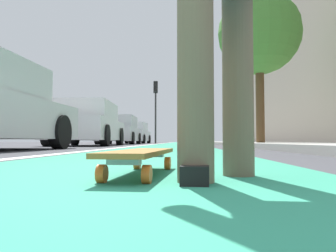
{
  "coord_description": "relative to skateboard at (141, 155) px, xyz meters",
  "views": [
    {
      "loc": [
        -0.67,
        -0.33,
        0.16
      ],
      "look_at": [
        12.72,
        0.3,
        0.78
      ],
      "focal_mm": 35.12,
      "sensor_mm": 36.0,
      "label": 1
    }
  ],
  "objects": [
    {
      "name": "ground_plane",
      "position": [
        9.16,
        0.14,
        -0.09
      ],
      "size": [
        80.0,
        80.0,
        0.0
      ],
      "primitive_type": "plane",
      "color": "#38383D"
    },
    {
      "name": "bike_lane_paint",
      "position": [
        23.16,
        0.14,
        -0.09
      ],
      "size": [
        56.0,
        2.06,
        0.0
      ],
      "primitive_type": "cube",
      "color": "#288466",
      "rests_on": "ground"
    },
    {
      "name": "parked_car_end",
      "position": [
        21.54,
        3.27,
        0.6
      ],
      "size": [
        4.18,
        1.99,
        1.46
      ],
      "color": "silver",
      "rests_on": "ground"
    },
    {
      "name": "parked_car_mid",
      "position": [
        9.73,
        3.13,
        0.63
      ],
      "size": [
        4.66,
        2.11,
        1.49
      ],
      "color": "silver",
      "rests_on": "ground"
    },
    {
      "name": "lane_stripe_white",
      "position": [
        19.16,
        1.32,
        -0.09
      ],
      "size": [
        52.0,
        0.16,
        0.01
      ],
      "primitive_type": "cube",
      "color": "silver",
      "rests_on": "ground"
    },
    {
      "name": "street_tree_mid",
      "position": [
        9.95,
        -2.85,
        3.81
      ],
      "size": [
        2.87,
        2.87,
        5.36
      ],
      "color": "brown",
      "rests_on": "ground"
    },
    {
      "name": "parked_car_far",
      "position": [
        15.65,
        3.18,
        0.6
      ],
      "size": [
        4.42,
        1.94,
        1.47
      ],
      "color": "#B7B7BC",
      "rests_on": "ground"
    },
    {
      "name": "skateboard",
      "position": [
        0.0,
        0.0,
        0.0
      ],
      "size": [
        0.85,
        0.27,
        0.11
      ],
      "color": "orange",
      "rests_on": "ground"
    },
    {
      "name": "traffic_light",
      "position": [
        20.85,
        1.72,
        2.86
      ],
      "size": [
        0.33,
        0.28,
        4.27
      ],
      "color": "#2D2D2D",
      "rests_on": "ground"
    },
    {
      "name": "building_facade",
      "position": [
        21.16,
        -6.38,
        4.52
      ],
      "size": [
        40.0,
        1.2,
        9.24
      ],
      "primitive_type": "cube",
      "color": "gray",
      "rests_on": "ground"
    },
    {
      "name": "sidewalk_curb",
      "position": [
        17.16,
        -3.25,
        -0.04
      ],
      "size": [
        52.0,
        3.2,
        0.11
      ],
      "primitive_type": "cube",
      "color": "#9E9B93",
      "rests_on": "ground"
    }
  ]
}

